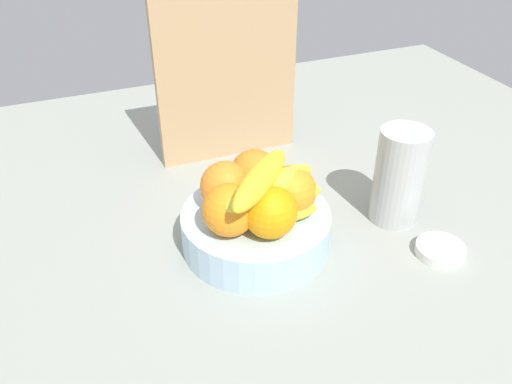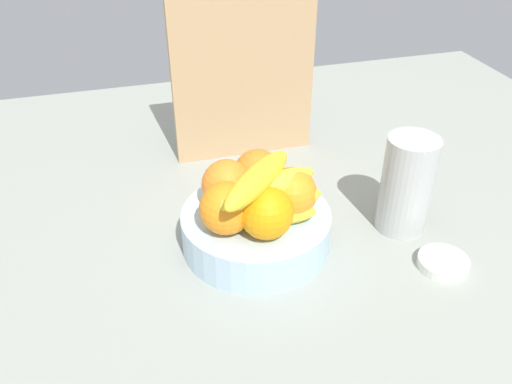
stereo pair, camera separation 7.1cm
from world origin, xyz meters
The scene contains 11 objects.
ground_plane centered at (0.00, 0.00, -1.50)cm, with size 180.00×140.00×3.00cm, color gray.
fruit_bowl centered at (3.79, -1.98, 3.10)cm, with size 23.79×23.79×6.21cm, color #ABCADD.
orange_front_left centered at (5.56, 3.05, 10.20)cm, with size 7.99×7.99×7.99cm, color orange.
orange_front_right centered at (-0.34, 1.28, 10.20)cm, with size 7.99×7.99×7.99cm, color orange.
orange_center centered at (-1.57, -4.85, 10.20)cm, with size 7.99×7.99×7.99cm, color orange.
orange_back_left centered at (3.78, -7.55, 10.20)cm, with size 7.99×7.99×7.99cm, color orange.
orange_back_right centered at (8.85, -3.71, 10.20)cm, with size 7.99×7.99×7.99cm, color orange.
banana_bunch centered at (4.05, -5.30, 11.51)cm, with size 18.67×14.81×10.60cm.
cutting_board centered at (9.79, 27.76, 18.00)cm, with size 28.00×1.80×36.00cm, color tan.
thermos_tumbler centered at (28.66, -4.03, 8.40)cm, with size 8.41×8.41×16.79cm, color #B3B6B4.
jar_lid centered at (30.06, -15.21, 0.77)cm, with size 7.80×7.80×1.54cm, color silver.
Camera 2 is at (-14.77, -67.21, 55.95)cm, focal length 37.57 mm.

